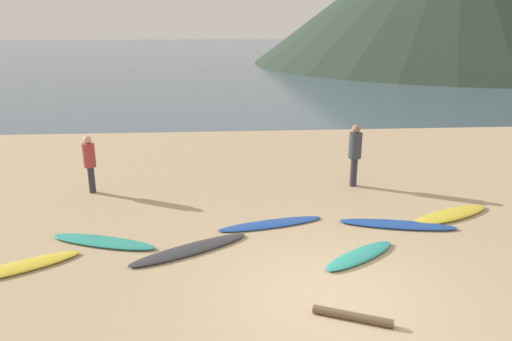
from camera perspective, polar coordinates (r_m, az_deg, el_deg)
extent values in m
cube|color=tan|center=(17.72, 1.72, 2.37)|extent=(120.00, 120.00, 0.20)
cube|color=#475B6B|center=(70.09, -2.77, 13.73)|extent=(140.00, 100.00, 0.01)
ellipsoid|color=yellow|center=(10.28, -26.25, -10.21)|extent=(2.20, 1.58, 0.09)
ellipsoid|color=teal|center=(10.72, -17.69, -8.01)|extent=(2.44, 1.27, 0.09)
ellipsoid|color=#333338|center=(10.00, -7.80, -9.23)|extent=(2.53, 1.73, 0.08)
ellipsoid|color=#1E479E|center=(11.10, 1.76, -6.33)|extent=(2.54, 1.06, 0.06)
ellipsoid|color=teal|center=(9.88, 12.19, -9.80)|extent=(1.85, 1.49, 0.09)
ellipsoid|color=#1E479E|center=(11.50, 16.40, -6.15)|extent=(2.66, 1.09, 0.08)
ellipsoid|color=yellow|center=(12.45, 22.03, -4.87)|extent=(2.44, 1.54, 0.10)
cylinder|color=#2D2D38|center=(13.80, 11.49, -0.17)|extent=(0.20, 0.20, 0.82)
cylinder|color=#333842|center=(13.59, 11.68, 2.92)|extent=(0.36, 0.36, 0.71)
sphere|color=#936B4C|center=(13.49, 11.80, 4.87)|extent=(0.23, 0.23, 0.23)
cylinder|color=#2D2D38|center=(13.76, -18.90, -1.03)|extent=(0.18, 0.18, 0.73)
cylinder|color=#9E3338|center=(13.57, -19.18, 1.72)|extent=(0.32, 0.32, 0.64)
sphere|color=tan|center=(13.47, -19.35, 3.44)|extent=(0.21, 0.21, 0.21)
cylinder|color=brown|center=(8.01, 11.36, -16.56)|extent=(1.20, 0.62, 0.13)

